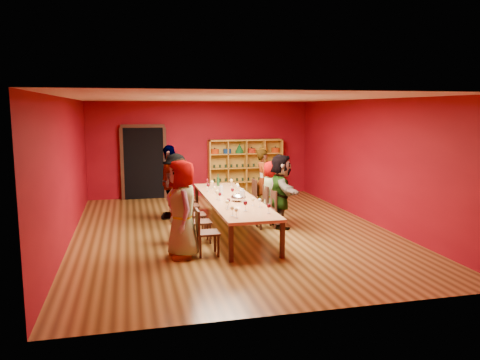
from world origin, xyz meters
The scene contains 44 objects.
room_shell centered at (0.00, 0.00, 1.50)m, with size 7.10×9.10×3.04m.
tasting_table centered at (0.00, 0.00, 0.70)m, with size 1.10×4.50×0.75m.
doorway centered at (-1.80, 4.43, 1.12)m, with size 1.40×0.17×2.30m.
shelving_unit centered at (1.40, 4.32, 0.98)m, with size 2.40×0.40×1.80m.
chair_person_left_0 centered at (-0.91, -1.65, 0.50)m, with size 0.42×0.42×0.89m.
person_left_0 centered at (-1.30, -1.65, 0.92)m, with size 0.90×0.49×1.83m, color #C9868A.
chair_person_left_1 centered at (-0.91, -0.77, 0.50)m, with size 0.42×0.42×0.89m.
person_left_1 centered at (-1.30, -0.77, 0.78)m, with size 0.57×0.42×1.57m, color #5D7EC0.
chair_person_left_2 centered at (-0.91, -0.06, 0.50)m, with size 0.42×0.42×0.89m.
person_left_2 centered at (-1.19, -0.06, 0.85)m, with size 0.82×0.45×1.69m, color #4F4F54.
chair_person_left_3 centered at (-0.91, 0.95, 0.50)m, with size 0.42×0.42×0.89m.
person_left_3 centered at (-1.16, 0.95, 0.86)m, with size 1.11×0.46×1.71m, color silver.
chair_person_left_4 centered at (-0.91, 1.62, 0.50)m, with size 0.42×0.42×0.89m.
person_left_4 centered at (-1.25, 1.62, 0.94)m, with size 1.10×0.50×1.87m, color #4E4F54.
chair_person_right_2 centered at (0.91, 0.05, 0.50)m, with size 0.42×0.42×0.89m.
person_right_2 centered at (1.19, 0.05, 0.87)m, with size 1.61×0.46×1.73m, color #4C4C51.
chair_person_right_3 centered at (0.91, 0.72, 0.50)m, with size 0.42×0.42×0.89m.
person_right_3 centered at (1.16, 0.72, 0.75)m, with size 0.73×0.40×1.50m, color #5680B2.
chair_person_right_4 centered at (0.91, 1.78, 0.50)m, with size 0.42×0.42×0.89m.
person_right_4 centered at (1.27, 1.78, 0.85)m, with size 0.62×0.45×1.70m, color beige.
wine_glass_0 centered at (0.36, -1.06, 0.88)m, with size 0.07×0.07×0.19m.
wine_glass_1 centered at (0.35, 0.94, 0.89)m, with size 0.08×0.08×0.19m.
wine_glass_2 centered at (-0.27, -0.92, 0.89)m, with size 0.08×0.08×0.19m.
wine_glass_3 centered at (-0.33, 0.01, 0.90)m, with size 0.09×0.09×0.21m.
wine_glass_4 centered at (0.00, -0.36, 0.88)m, with size 0.07×0.07×0.19m.
wine_glass_5 centered at (0.37, -1.67, 0.89)m, with size 0.08×0.08×0.19m.
wine_glass_6 centered at (-0.21, 1.39, 0.91)m, with size 0.09×0.09×0.22m.
wine_glass_7 centered at (0.34, 0.81, 0.88)m, with size 0.07×0.07×0.18m.
wine_glass_8 centered at (0.08, 0.25, 0.89)m, with size 0.08×0.08×0.19m.
wine_glass_9 centered at (-0.36, 1.01, 0.91)m, with size 0.09×0.09×0.21m.
wine_glass_10 centered at (0.35, 1.61, 0.90)m, with size 0.08×0.08×0.21m.
wine_glass_11 centered at (-0.32, -1.88, 0.88)m, with size 0.07×0.07×0.19m.
wine_glass_12 centered at (-0.36, -1.72, 0.89)m, with size 0.08×0.08×0.20m.
wine_glass_13 centered at (0.26, -0.90, 0.88)m, with size 0.07×0.07×0.18m.
wine_glass_14 centered at (-0.33, -1.10, 0.89)m, with size 0.08×0.08×0.19m.
wine_glass_15 centered at (-0.30, -0.17, 0.88)m, with size 0.07×0.07×0.18m.
wine_glass_16 centered at (0.27, 0.14, 0.89)m, with size 0.08×0.08×0.20m.
wine_glass_17 centered at (-0.26, 0.73, 0.88)m, with size 0.07×0.07×0.18m.
wine_glass_18 centered at (-0.29, 1.66, 0.91)m, with size 0.09×0.09×0.22m.
wine_glass_19 centered at (-0.02, -1.37, 0.90)m, with size 0.08×0.08×0.21m.
spittoon_bowl centered at (0.08, -0.33, 0.83)m, with size 0.33×0.33×0.18m, color silver.
carafe_a centered at (-0.15, 0.44, 0.86)m, with size 0.12×0.12×0.24m.
carafe_b centered at (0.15, -0.42, 0.88)m, with size 0.13×0.13×0.29m.
wine_bottle centered at (0.04, 1.82, 0.87)m, with size 0.10×0.10×0.32m.
Camera 1 is at (-2.23, -10.19, 2.76)m, focal length 35.00 mm.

